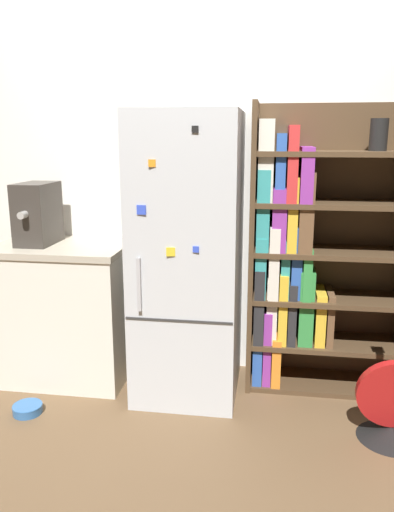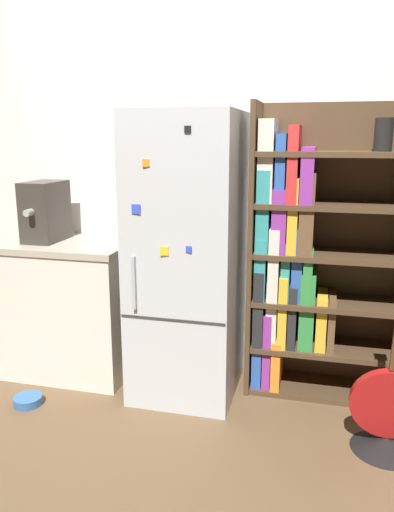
{
  "view_description": "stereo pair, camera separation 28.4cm",
  "coord_description": "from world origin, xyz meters",
  "px_view_note": "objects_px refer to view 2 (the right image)",
  "views": [
    {
      "loc": [
        0.49,
        -2.76,
        1.55
      ],
      "look_at": [
        0.05,
        0.15,
        0.85
      ],
      "focal_mm": 35.0,
      "sensor_mm": 36.0,
      "label": 1
    },
    {
      "loc": [
        0.76,
        -2.7,
        1.55
      ],
      "look_at": [
        0.05,
        0.15,
        0.85
      ],
      "focal_mm": 35.0,
      "sensor_mm": 36.0,
      "label": 2
    }
  ],
  "objects_px": {
    "pet_bowl": "(28,400)",
    "refrigerator": "(188,257)",
    "espresso_machine": "(45,211)",
    "bookshelf": "(307,259)",
    "guitar": "(388,420)"
  },
  "relations": [
    {
      "from": "pet_bowl",
      "to": "refrigerator",
      "type": "bearing_deg",
      "value": 27.59
    },
    {
      "from": "espresso_machine",
      "to": "bookshelf",
      "type": "bearing_deg",
      "value": 4.32
    },
    {
      "from": "bookshelf",
      "to": "guitar",
      "type": "relative_size",
      "value": 1.57
    },
    {
      "from": "guitar",
      "to": "espresso_machine",
      "type": "bearing_deg",
      "value": 167.93
    },
    {
      "from": "bookshelf",
      "to": "espresso_machine",
      "type": "bearing_deg",
      "value": -175.68
    },
    {
      "from": "refrigerator",
      "to": "bookshelf",
      "type": "relative_size",
      "value": 0.97
    },
    {
      "from": "guitar",
      "to": "pet_bowl",
      "type": "xyz_separation_m",
      "value": [
        -2.02,
        -0.05,
        -0.14
      ]
    },
    {
      "from": "guitar",
      "to": "pet_bowl",
      "type": "bearing_deg",
      "value": -178.54
    },
    {
      "from": "guitar",
      "to": "bookshelf",
      "type": "bearing_deg",
      "value": 128.0
    },
    {
      "from": "espresso_machine",
      "to": "guitar",
      "type": "relative_size",
      "value": 0.34
    },
    {
      "from": "espresso_machine",
      "to": "pet_bowl",
      "type": "distance_m",
      "value": 1.17
    },
    {
      "from": "refrigerator",
      "to": "guitar",
      "type": "bearing_deg",
      "value": -19.34
    },
    {
      "from": "bookshelf",
      "to": "pet_bowl",
      "type": "height_order",
      "value": "bookshelf"
    },
    {
      "from": "espresso_machine",
      "to": "guitar",
      "type": "height_order",
      "value": "espresso_machine"
    },
    {
      "from": "refrigerator",
      "to": "espresso_machine",
      "type": "relative_size",
      "value": 4.41
    }
  ]
}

